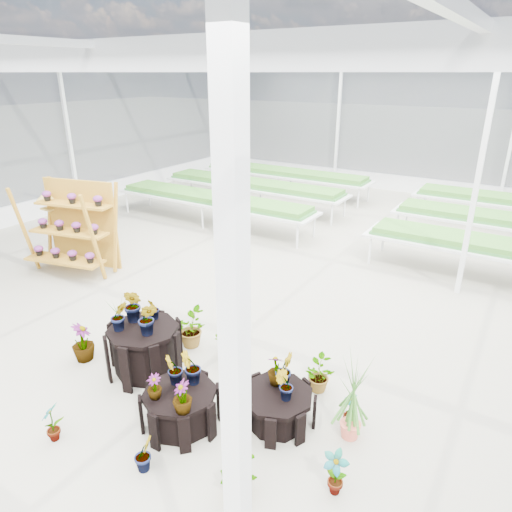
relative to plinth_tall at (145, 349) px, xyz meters
The scene contains 10 objects.
ground_plane 1.46m from the plinth_tall, 68.44° to the left, with size 24.00×24.00×0.00m, color gray.
greenhouse_shell 2.35m from the plinth_tall, 68.44° to the left, with size 18.00×24.00×4.50m, color white, non-canonical shape.
steel_frame 2.35m from the plinth_tall, 68.44° to the left, with size 18.00×24.00×4.50m, color silver, non-canonical shape.
nursery_benches 8.53m from the plinth_tall, 86.52° to the left, with size 16.00×7.00×0.84m, color silver, non-canonical shape.
plinth_tall is the anchor object (origin of this frame).
plinth_mid 1.35m from the plinth_tall, 26.57° to the right, with size 0.97×0.97×0.51m, color black.
plinth_low 2.21m from the plinth_tall, ahead, with size 0.96×0.96×0.43m, color black.
shelf_rack 4.50m from the plinth_tall, 154.97° to the left, with size 1.90×1.00×2.01m, color #9B6B1B, non-canonical shape.
bird_table 5.47m from the plinth_tall, 156.68° to the left, with size 0.41×0.41×1.74m, color gold, non-canonical shape.
nursery_plants 1.08m from the plinth_tall, ahead, with size 4.68×3.04×1.29m.
Camera 1 is at (3.93, -5.33, 4.20)m, focal length 32.00 mm.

